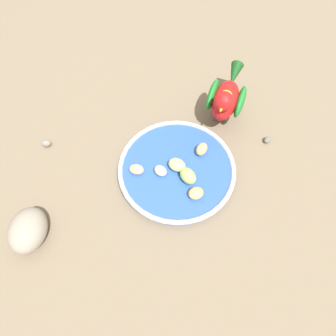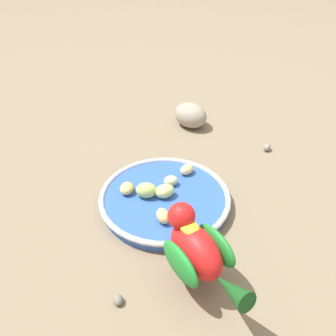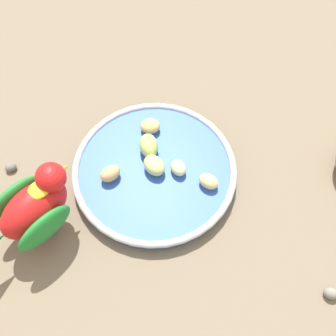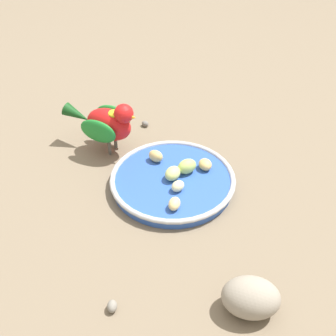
# 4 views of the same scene
# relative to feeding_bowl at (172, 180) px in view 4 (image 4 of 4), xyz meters

# --- Properties ---
(ground_plane) EXTENTS (4.00, 4.00, 0.00)m
(ground_plane) POSITION_rel_feeding_bowl_xyz_m (-0.00, -0.00, -0.01)
(ground_plane) COLOR #756651
(feeding_bowl) EXTENTS (0.24, 0.24, 0.02)m
(feeding_bowl) POSITION_rel_feeding_bowl_xyz_m (0.00, 0.00, 0.00)
(feeding_bowl) COLOR #2D56B7
(feeding_bowl) RESTS_ON ground_plane
(apple_piece_0) EXTENTS (0.05, 0.04, 0.03)m
(apple_piece_0) POSITION_rel_feeding_bowl_xyz_m (0.03, -0.02, 0.02)
(apple_piece_0) COLOR #B2CC66
(apple_piece_0) RESTS_ON feeding_bowl
(apple_piece_1) EXTENTS (0.04, 0.03, 0.02)m
(apple_piece_1) POSITION_rel_feeding_bowl_xyz_m (-0.00, -0.00, 0.02)
(apple_piece_1) COLOR #C6D17A
(apple_piece_1) RESTS_ON feeding_bowl
(apple_piece_2) EXTENTS (0.03, 0.03, 0.02)m
(apple_piece_2) POSITION_rel_feeding_bowl_xyz_m (-0.03, -0.03, 0.02)
(apple_piece_2) COLOR beige
(apple_piece_2) RESTS_ON feeding_bowl
(apple_piece_3) EXTENTS (0.04, 0.04, 0.02)m
(apple_piece_3) POSITION_rel_feeding_bowl_xyz_m (0.06, -0.04, 0.02)
(apple_piece_3) COLOR tan
(apple_piece_3) RESTS_ON feeding_bowl
(apple_piece_4) EXTENTS (0.03, 0.03, 0.02)m
(apple_piece_4) POSITION_rel_feeding_bowl_xyz_m (-0.07, -0.04, 0.02)
(apple_piece_4) COLOR #E5C67F
(apple_piece_4) RESTS_ON feeding_bowl
(apple_piece_5) EXTENTS (0.02, 0.03, 0.02)m
(apple_piece_5) POSITION_rel_feeding_bowl_xyz_m (0.03, 0.05, 0.02)
(apple_piece_5) COLOR tan
(apple_piece_5) RESTS_ON feeding_bowl
(parrot) EXTENTS (0.08, 0.17, 0.12)m
(parrot) POSITION_rel_feeding_bowl_xyz_m (0.04, 0.17, 0.06)
(parrot) COLOR #59544C
(parrot) RESTS_ON ground_plane
(rock_large) EXTENTS (0.09, 0.10, 0.06)m
(rock_large) POSITION_rel_feeding_bowl_xyz_m (-0.19, -0.23, 0.02)
(rock_large) COLOR gray
(rock_large) RESTS_ON ground_plane
(pebble_0) EXTENTS (0.02, 0.02, 0.02)m
(pebble_0) POSITION_rel_feeding_bowl_xyz_m (-0.29, -0.05, -0.00)
(pebble_0) COLOR gray
(pebble_0) RESTS_ON ground_plane
(pebble_1) EXTENTS (0.02, 0.02, 0.01)m
(pebble_1) POSITION_rel_feeding_bowl_xyz_m (0.15, 0.15, -0.01)
(pebble_1) COLOR slate
(pebble_1) RESTS_ON ground_plane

